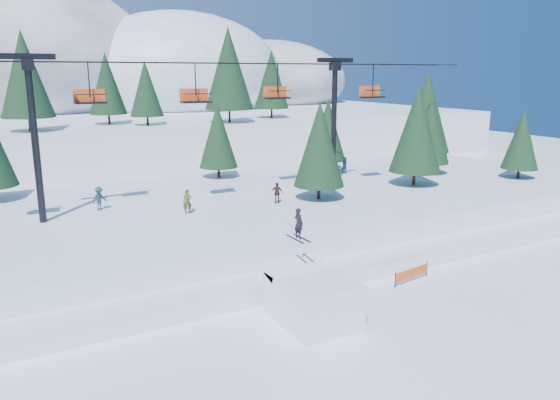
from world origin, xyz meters
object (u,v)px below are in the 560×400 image
banner_near (412,273)px  banner_far (419,254)px  jump_kicker (312,298)px  chairlift (189,108)px

banner_near → banner_far: 3.62m
jump_kicker → chairlift: size_ratio=0.11×
jump_kicker → banner_near: bearing=10.8°
banner_near → banner_far: (2.74, 2.37, 0.00)m
jump_kicker → banner_near: size_ratio=1.87×
chairlift → banner_near: size_ratio=16.27×
jump_kicker → banner_near: (7.63, 1.45, -0.66)m
chairlift → jump_kicker: bearing=-89.3°
chairlift → banner_far: chairlift is taller
chairlift → banner_near: (7.82, -14.31, -8.78)m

